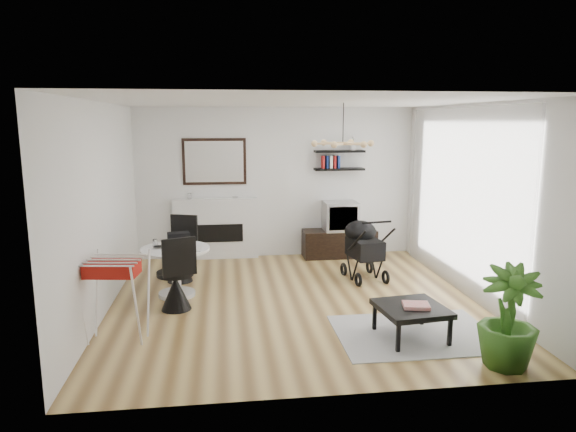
{
  "coord_description": "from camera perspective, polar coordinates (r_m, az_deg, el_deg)",
  "views": [
    {
      "loc": [
        -0.96,
        -6.7,
        2.46
      ],
      "look_at": [
        -0.05,
        0.4,
        1.13
      ],
      "focal_mm": 32.0,
      "sensor_mm": 36.0,
      "label": 1
    }
  ],
  "objects": [
    {
      "name": "shelf_lower",
      "position": [
        9.34,
        5.71,
        5.21
      ],
      "size": [
        0.9,
        0.25,
        0.04
      ],
      "primitive_type": "cube",
      "color": "black",
      "rests_on": "wall_back"
    },
    {
      "name": "ceiling",
      "position": [
        6.77,
        0.89,
        12.58
      ],
      "size": [
        5.0,
        5.0,
        0.0
      ],
      "primitive_type": "plane",
      "color": "white",
      "rests_on": "wall_back"
    },
    {
      "name": "floor",
      "position": [
        7.2,
        0.83,
        -9.44
      ],
      "size": [
        5.0,
        5.0,
        0.0
      ],
      "primitive_type": "plane",
      "color": "brown",
      "rests_on": "ground"
    },
    {
      "name": "stroller",
      "position": [
        8.18,
        8.35,
        -3.89
      ],
      "size": [
        0.63,
        0.88,
        1.02
      ],
      "rotation": [
        0.0,
        0.0,
        0.16
      ],
      "color": "black",
      "rests_on": "floor"
    },
    {
      "name": "black_bag",
      "position": [
        7.52,
        -12.05,
        -2.49
      ],
      "size": [
        0.33,
        0.24,
        0.18
      ],
      "primitive_type": "cube",
      "rotation": [
        0.0,
        0.0,
        0.19
      ],
      "color": "black",
      "rests_on": "dining_table"
    },
    {
      "name": "dining_table",
      "position": [
        7.45,
        -12.35,
        -5.26
      ],
      "size": [
        0.96,
        0.96,
        0.7
      ],
      "color": "white",
      "rests_on": "floor"
    },
    {
      "name": "laptop",
      "position": [
        7.38,
        -13.45,
        -3.43
      ],
      "size": [
        0.33,
        0.22,
        0.03
      ],
      "primitive_type": "imported",
      "rotation": [
        0.0,
        0.0,
        -0.01
      ],
      "color": "black",
      "rests_on": "dining_table"
    },
    {
      "name": "chair_near",
      "position": [
        6.94,
        -12.32,
        -7.66
      ],
      "size": [
        0.53,
        0.54,
        1.01
      ],
      "rotation": [
        0.0,
        0.0,
        3.52
      ],
      "color": "black",
      "rests_on": "floor"
    },
    {
      "name": "coffee_table",
      "position": [
        6.1,
        13.56,
        -10.07
      ],
      "size": [
        0.81,
        0.81,
        0.37
      ],
      "rotation": [
        0.0,
        0.0,
        0.12
      ],
      "color": "black",
      "rests_on": "rug"
    },
    {
      "name": "tv_console",
      "position": [
        9.46,
        5.71,
        -3.04
      ],
      "size": [
        1.33,
        0.46,
        0.5
      ],
      "primitive_type": "cube",
      "color": "black",
      "rests_on": "floor"
    },
    {
      "name": "newspaper",
      "position": [
        7.24,
        -10.89,
        -3.66
      ],
      "size": [
        0.33,
        0.27,
        0.01
      ],
      "primitive_type": "cube",
      "rotation": [
        0.0,
        0.0,
        -0.01
      ],
      "color": "white",
      "rests_on": "dining_table"
    },
    {
      "name": "magazines",
      "position": [
        6.05,
        14.05,
        -9.62
      ],
      "size": [
        0.33,
        0.28,
        0.04
      ],
      "primitive_type": "cube",
      "rotation": [
        0.0,
        0.0,
        -0.21
      ],
      "color": "red",
      "rests_on": "coffee_table"
    },
    {
      "name": "rug",
      "position": [
        6.33,
        13.88,
        -12.57
      ],
      "size": [
        1.83,
        1.32,
        0.01
      ],
      "primitive_type": "cube",
      "color": "#A7A7A7",
      "rests_on": "floor"
    },
    {
      "name": "fireplace",
      "position": [
        9.29,
        -8.01,
        -0.58
      ],
      "size": [
        1.5,
        0.17,
        2.16
      ],
      "color": "white",
      "rests_on": "floor"
    },
    {
      "name": "chair_far",
      "position": [
        8.15,
        -11.9,
        -4.91
      ],
      "size": [
        0.53,
        0.54,
        1.01
      ],
      "rotation": [
        0.0,
        0.0,
        -0.35
      ],
      "color": "black",
      "rests_on": "floor"
    },
    {
      "name": "drying_rack",
      "position": [
        6.12,
        -18.59,
        -8.6
      ],
      "size": [
        0.72,
        0.68,
        0.97
      ],
      "rotation": [
        0.0,
        0.0,
        -0.14
      ],
      "color": "white",
      "rests_on": "floor"
    },
    {
      "name": "shelf_upper",
      "position": [
        9.32,
        5.74,
        7.16
      ],
      "size": [
        0.9,
        0.25,
        0.04
      ],
      "primitive_type": "cube",
      "color": "black",
      "rests_on": "wall_back"
    },
    {
      "name": "potted_plant",
      "position": [
        5.67,
        23.3,
        -10.29
      ],
      "size": [
        0.75,
        0.75,
        1.05
      ],
      "primitive_type": "imported",
      "rotation": [
        0.0,
        0.0,
        -0.35
      ],
      "color": "#30621C",
      "rests_on": "floor"
    },
    {
      "name": "drinking_glass",
      "position": [
        7.5,
        -14.56,
        -2.92
      ],
      "size": [
        0.06,
        0.06,
        0.11
      ],
      "primitive_type": "cylinder",
      "color": "white",
      "rests_on": "dining_table"
    },
    {
      "name": "wall_left",
      "position": [
        6.96,
        -19.97,
        0.73
      ],
      "size": [
        0.0,
        5.0,
        5.0
      ],
      "primitive_type": "plane",
      "rotation": [
        1.57,
        0.0,
        1.57
      ],
      "color": "white",
      "rests_on": "floor"
    },
    {
      "name": "wall_back",
      "position": [
        9.31,
        -1.31,
        3.69
      ],
      "size": [
        5.0,
        0.0,
        5.0
      ],
      "primitive_type": "plane",
      "rotation": [
        1.57,
        0.0,
        0.0
      ],
      "color": "white",
      "rests_on": "floor"
    },
    {
      "name": "pendant_lamp",
      "position": [
        7.2,
        6.12,
        8.02
      ],
      "size": [
        0.9,
        0.9,
        0.1
      ],
      "primitive_type": null,
      "color": "tan",
      "rests_on": "ceiling"
    },
    {
      "name": "crt_tv",
      "position": [
        9.35,
        5.83,
        0.0
      ],
      "size": [
        0.6,
        0.52,
        0.52
      ],
      "color": "#ACACAF",
      "rests_on": "tv_console"
    },
    {
      "name": "sheer_curtain",
      "position": [
        7.75,
        18.5,
        1.76
      ],
      "size": [
        0.04,
        3.6,
        2.6
      ],
      "primitive_type": "cube",
      "color": "white",
      "rests_on": "wall_right"
    },
    {
      "name": "wall_right",
      "position": [
        7.62,
        19.83,
        1.54
      ],
      "size": [
        0.0,
        5.0,
        5.0
      ],
      "primitive_type": "plane",
      "rotation": [
        1.57,
        0.0,
        -1.57
      ],
      "color": "white",
      "rests_on": "floor"
    }
  ]
}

